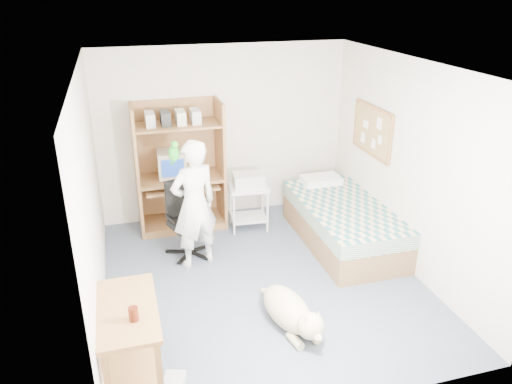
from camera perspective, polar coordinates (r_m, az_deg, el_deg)
floor at (r=6.02m, az=0.77°, el=-10.03°), size 4.00×4.00×0.00m
wall_back at (r=7.27m, az=-3.70°, el=6.75°), size 3.60×0.02×2.50m
wall_right at (r=6.17m, az=17.09°, el=2.73°), size 0.02×4.00×2.50m
wall_left at (r=5.25m, az=-18.33°, el=-0.99°), size 0.02×4.00×2.50m
ceiling at (r=5.11m, az=0.92°, el=14.19°), size 3.60×4.00×0.02m
computer_hutch at (r=7.06m, az=-8.72°, el=2.32°), size 1.20×0.63×1.80m
bed at (r=6.80m, az=9.86°, el=-3.48°), size 1.02×2.02×0.66m
side_desk at (r=4.58m, az=-14.21°, el=-15.35°), size 0.50×1.00×0.75m
corkboard at (r=6.83m, az=13.12°, el=6.84°), size 0.04×0.94×0.66m
office_chair at (r=6.48m, az=-7.90°, el=-4.16°), size 0.56×0.56×0.97m
person at (r=6.02m, az=-7.07°, el=-1.44°), size 0.68×0.56×1.62m
parrot at (r=5.76m, az=-9.37°, el=4.49°), size 0.12×0.21×0.33m
dog at (r=5.22m, az=3.98°, el=-13.44°), size 0.52×1.14×0.43m
printer_cart at (r=7.03m, az=-0.86°, el=-0.95°), size 0.57×0.48×0.65m
printer at (r=6.91m, az=-0.88°, el=1.38°), size 0.45×0.36×0.18m
crt_monitor at (r=7.01m, az=-9.63°, el=3.24°), size 0.39×0.42×0.36m
keyboard at (r=6.97m, az=-8.39°, el=0.73°), size 0.46×0.19×0.03m
pencil_cup at (r=7.02m, az=-5.92°, el=2.35°), size 0.08×0.08×0.12m
drink_glass at (r=4.25m, az=-13.82°, el=-13.39°), size 0.08×0.08×0.12m
floor_box_b at (r=4.73m, az=-9.33°, el=-20.65°), size 0.24×0.26×0.08m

